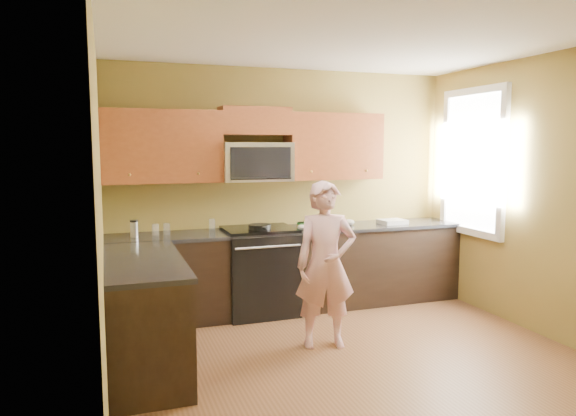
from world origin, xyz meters
name	(u,v)px	position (x,y,z in m)	size (l,w,h in m)	color
floor	(362,367)	(0.00, 0.00, 0.00)	(4.00, 4.00, 0.00)	brown
ceiling	(367,33)	(0.00, 0.00, 2.70)	(4.00, 4.00, 0.00)	white
wall_back	(285,188)	(0.00, 2.00, 1.35)	(4.00, 4.00, 0.00)	brown
wall_front	(570,254)	(0.00, -2.00, 1.35)	(4.00, 4.00, 0.00)	brown
wall_left	(101,217)	(-2.00, 0.00, 1.35)	(4.00, 4.00, 0.00)	brown
wall_right	(558,198)	(2.00, 0.00, 1.35)	(4.00, 4.00, 0.00)	brown
cabinet_back_run	(293,270)	(0.00, 1.70, 0.44)	(4.00, 0.60, 0.88)	black
cabinet_left_run	(144,316)	(-1.70, 0.60, 0.44)	(0.60, 1.60, 0.88)	black
countertop_back	(294,230)	(0.00, 1.69, 0.90)	(4.00, 0.62, 0.04)	black
countertop_left	(144,261)	(-1.69, 0.60, 0.90)	(0.62, 1.60, 0.04)	black
stove	(260,271)	(-0.40, 1.68, 0.47)	(0.76, 0.65, 0.95)	black
microwave	(256,181)	(-0.40, 1.80, 1.45)	(0.76, 0.40, 0.42)	silver
upper_cab_left	(163,183)	(-1.39, 1.83, 1.45)	(1.22, 0.33, 0.75)	brown
upper_cab_right	(333,179)	(0.54, 1.83, 1.45)	(1.12, 0.33, 0.75)	brown
upper_cab_over_mw	(255,121)	(-0.40, 1.83, 2.10)	(0.76, 0.33, 0.30)	brown
window	(473,162)	(1.98, 1.20, 1.65)	(0.06, 1.06, 1.66)	white
woman	(326,265)	(-0.09, 0.56, 0.76)	(0.56, 0.36, 1.52)	#D96C7C
frying_pan	(260,229)	(-0.42, 1.58, 0.95)	(0.24, 0.42, 0.05)	black
butter_tub	(303,229)	(0.08, 1.61, 0.92)	(0.13, 0.13, 0.10)	yellow
toast_slice	(304,228)	(0.11, 1.66, 0.93)	(0.11, 0.11, 0.01)	#B27F47
napkin_a	(302,227)	(0.06, 1.56, 0.95)	(0.11, 0.12, 0.06)	silver
napkin_b	(349,222)	(0.70, 1.72, 0.95)	(0.12, 0.13, 0.07)	silver
dish_towel	(392,222)	(1.22, 1.64, 0.95)	(0.30, 0.24, 0.05)	silver
travel_mug	(134,237)	(-1.70, 1.69, 0.92)	(0.08, 0.08, 0.17)	silver
glass_a	(167,229)	(-1.38, 1.73, 0.98)	(0.07, 0.07, 0.12)	silver
glass_b	(156,230)	(-1.49, 1.70, 0.98)	(0.07, 0.07, 0.12)	silver
glass_c	(212,224)	(-0.87, 1.89, 0.98)	(0.07, 0.07, 0.12)	silver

